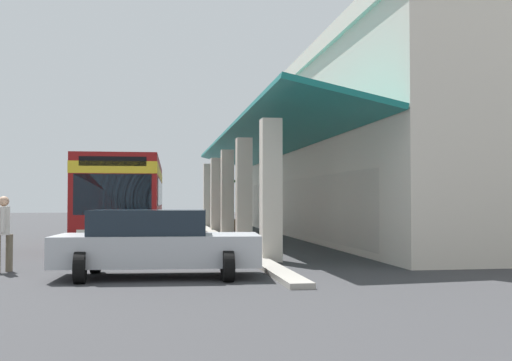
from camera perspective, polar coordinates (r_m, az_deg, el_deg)
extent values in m
plane|color=#38383A|center=(25.38, 5.34, -5.63)|extent=(120.00, 120.00, 0.00)
cube|color=#9E998E|center=(27.42, -3.48, -5.22)|extent=(31.96, 0.50, 0.12)
cube|color=beige|center=(29.99, 15.32, 1.84)|extent=(26.63, 12.80, 7.14)
cube|color=silver|center=(30.48, 15.26, 9.11)|extent=(26.93, 13.10, 0.60)
cube|color=beige|center=(38.02, -4.49, -1.40)|extent=(0.55, 0.55, 3.92)
cube|color=beige|center=(32.71, -3.74, -1.34)|extent=(0.55, 0.55, 3.92)
cube|color=beige|center=(27.42, -2.69, -1.25)|extent=(0.55, 0.55, 3.92)
cube|color=beige|center=(22.13, -1.13, -1.11)|extent=(0.55, 0.55, 3.92)
cube|color=beige|center=(16.87, 1.39, -0.88)|extent=(0.55, 0.55, 3.92)
cube|color=#146B66|center=(27.72, 0.05, 3.53)|extent=(26.63, 3.16, 0.82)
cube|color=#19232D|center=(27.90, 3.38, -2.41)|extent=(22.37, 0.08, 2.40)
cube|color=maroon|center=(23.84, -11.98, -1.69)|extent=(11.05, 2.78, 2.75)
cube|color=yellow|center=(23.86, -11.96, 0.53)|extent=(11.07, 2.80, 0.36)
cube|color=#19232D|center=(24.14, -11.92, -1.16)|extent=(9.29, 2.77, 0.90)
cube|color=#19232D|center=(18.39, -13.17, -1.26)|extent=(0.11, 2.24, 1.20)
cube|color=black|center=(18.41, -13.15, 1.76)|extent=(0.10, 1.94, 0.28)
cube|color=black|center=(18.30, -13.24, -5.65)|extent=(0.25, 2.45, 0.24)
cube|color=silver|center=(18.30, -10.42, -4.72)|extent=(0.06, 0.24, 0.16)
cube|color=silver|center=(18.47, -15.98, -4.66)|extent=(0.06, 0.24, 0.16)
cube|color=silver|center=(25.38, -11.72, 1.68)|extent=(2.44, 1.83, 0.24)
cylinder|color=black|center=(20.19, -9.10, -5.17)|extent=(1.00, 0.30, 1.00)
cylinder|color=black|center=(20.40, -16.31, -5.08)|extent=(1.00, 0.30, 1.00)
cylinder|color=black|center=(26.89, -8.81, -4.33)|extent=(1.00, 0.30, 1.00)
cylinder|color=black|center=(27.05, -14.24, -4.28)|extent=(1.00, 0.30, 1.00)
cube|color=#B2B5BA|center=(13.65, -9.08, -6.36)|extent=(2.12, 4.52, 0.66)
cube|color=#19232D|center=(13.63, -9.91, -3.84)|extent=(1.76, 2.58, 0.54)
cylinder|color=black|center=(14.54, -2.89, -7.21)|extent=(0.64, 0.22, 0.64)
cylinder|color=black|center=(12.75, -2.61, -7.97)|extent=(0.64, 0.22, 0.64)
cylinder|color=black|center=(14.74, -14.68, -7.08)|extent=(0.64, 0.22, 0.64)
cylinder|color=black|center=(12.98, -16.05, -7.79)|extent=(0.64, 0.22, 0.64)
cylinder|color=#726651|center=(15.66, -21.96, -6.26)|extent=(0.16, 0.16, 0.88)
cube|color=silver|center=(15.51, -22.41, -3.45)|extent=(0.56, 0.38, 0.66)
sphere|color=tan|center=(15.50, -22.39, -1.79)|extent=(0.24, 0.24, 0.24)
cylinder|color=silver|center=(15.20, -22.46, -3.36)|extent=(0.09, 0.09, 0.59)
cylinder|color=silver|center=(15.82, -22.36, -3.30)|extent=(0.09, 0.09, 0.59)
cube|color=brown|center=(34.36, -2.51, -4.15)|extent=(0.92, 0.92, 0.58)
cylinder|color=#332319|center=(34.35, -2.51, -3.65)|extent=(0.78, 0.78, 0.02)
cylinder|color=brown|center=(34.33, -2.51, -1.97)|extent=(0.16, 0.16, 2.03)
ellipsoid|color=#1E6028|center=(33.89, -2.62, 0.08)|extent=(0.95, 0.45, 0.16)
ellipsoid|color=#1E6028|center=(34.21, -1.93, -0.05)|extent=(0.53, 0.75, 0.17)
ellipsoid|color=#1E6028|center=(34.66, -2.05, -0.07)|extent=(0.72, 0.76, 0.19)
ellipsoid|color=#1E6028|center=(34.72, -2.94, -0.17)|extent=(0.91, 0.63, 0.17)
ellipsoid|color=#1E6028|center=(34.18, -3.30, 0.01)|extent=(0.44, 1.03, 0.18)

